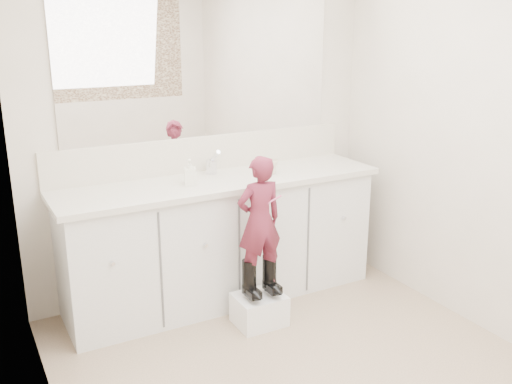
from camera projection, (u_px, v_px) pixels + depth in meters
wall_back at (203, 128)px, 4.06m from camera, size 2.60×0.00×2.60m
wall_left at (49, 217)px, 2.20m from camera, size 0.00×3.00×3.00m
wall_right at (505, 148)px, 3.39m from camera, size 0.00×3.00×3.00m
vanity_cabinet at (222, 241)px, 4.05m from camera, size 2.20×0.55×0.85m
countertop at (222, 182)px, 3.91m from camera, size 2.28×0.58×0.04m
backsplash at (205, 153)px, 4.10m from camera, size 2.28×0.03×0.25m
mirror at (202, 65)px, 3.92m from camera, size 2.00×0.02×1.00m
faucet at (211, 167)px, 4.02m from camera, size 0.08×0.08×0.10m
cup at (271, 167)px, 4.02m from camera, size 0.13×0.13×0.10m
soap_bottle at (190, 172)px, 3.74m from camera, size 0.10×0.10×0.17m
step_stool at (259, 309)px, 3.76m from camera, size 0.32×0.27×0.20m
boot_left at (249, 279)px, 3.66m from camera, size 0.10×0.18×0.26m
boot_right at (269, 275)px, 3.73m from camera, size 0.10×0.18×0.26m
toddler at (259, 221)px, 3.58m from camera, size 0.31×0.20×0.84m
toothbrush at (272, 201)px, 3.55m from camera, size 0.14×0.01×0.06m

